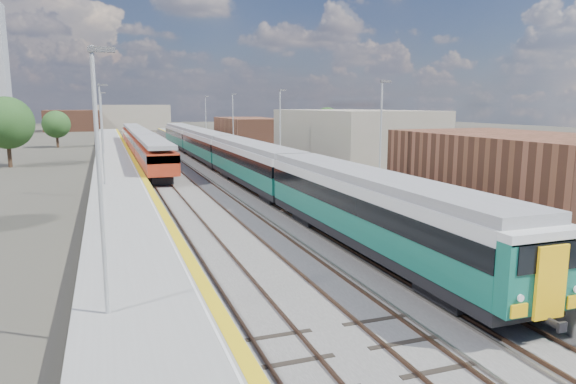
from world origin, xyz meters
TOP-DOWN VIEW (x-y plane):
  - ground at (0.00, 50.00)m, footprint 320.00×320.00m
  - ballast_bed at (-2.25, 52.50)m, footprint 10.50×155.00m
  - tracks at (-1.65, 54.18)m, footprint 8.96×160.00m
  - platform_right at (5.28, 52.49)m, footprint 4.70×155.00m
  - platform_left at (-9.05, 52.49)m, footprint 4.30×155.00m
  - buildings at (-18.12, 138.60)m, footprint 72.00×185.50m
  - green_train at (1.50, 44.17)m, footprint 2.92×81.28m
  - red_train at (-5.50, 64.44)m, footprint 2.76×56.00m
  - tree_b at (-20.25, 57.94)m, footprint 5.84×5.84m
  - tree_c at (-17.44, 86.03)m, footprint 4.47×4.47m
  - tree_d at (24.52, 70.80)m, footprint 4.87×4.87m

SIDE VIEW (x-z plane):
  - ground at x=0.00m, z-range 0.00..0.00m
  - ballast_bed at x=-2.25m, z-range 0.00..0.06m
  - tracks at x=-1.65m, z-range 0.02..0.19m
  - platform_left at x=-9.05m, z-range -3.74..4.78m
  - platform_right at x=5.28m, z-range -3.72..4.80m
  - red_train at x=-5.50m, z-range 0.32..3.80m
  - green_train at x=1.50m, z-range 0.66..3.87m
  - tree_c at x=-17.44m, z-range 0.78..6.84m
  - tree_d at x=24.52m, z-range 0.85..7.45m
  - tree_b at x=-20.25m, z-range 1.03..8.95m
  - buildings at x=-18.12m, z-range -9.30..30.70m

